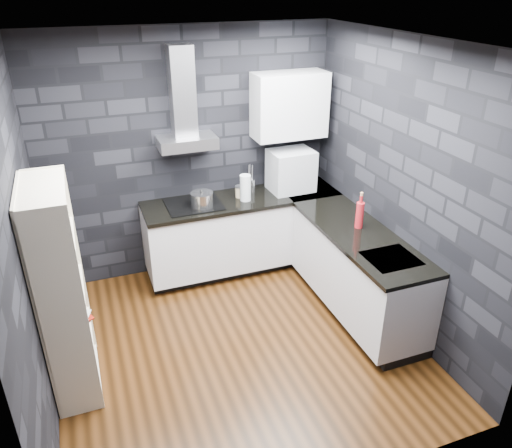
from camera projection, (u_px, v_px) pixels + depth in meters
ground at (238, 344)px, 4.70m from camera, size 3.20×3.20×0.00m
ceiling at (232, 42)px, 3.49m from camera, size 3.20×3.20×0.00m
wall_back at (189, 155)px, 5.46m from camera, size 3.20×0.05×2.70m
wall_front at (328, 336)px, 2.74m from camera, size 3.20×0.05×2.70m
wall_left at (21, 250)px, 3.59m from camera, size 0.05×3.20×2.70m
wall_right at (402, 189)px, 4.60m from camera, size 0.05×3.20×2.70m
toekick_back at (242, 262)px, 5.96m from camera, size 2.18×0.50×0.10m
toekick_right at (357, 305)px, 5.18m from camera, size 0.50×1.78×0.10m
counter_back_cab at (242, 231)px, 5.73m from camera, size 2.20×0.60×0.76m
counter_right_cab at (357, 270)px, 4.98m from camera, size 0.60×1.80×0.76m
counter_back_top at (242, 200)px, 5.54m from camera, size 2.20×0.62×0.04m
counter_right_top at (360, 235)px, 4.79m from camera, size 0.62×1.80×0.04m
counter_corner_top at (307, 190)px, 5.80m from camera, size 0.62×0.62×0.04m
hood_body at (187, 142)px, 5.18m from camera, size 0.60×0.34×0.12m
hood_chimney at (182, 91)px, 5.01m from camera, size 0.24×0.20×0.90m
upper_cabinet at (289, 105)px, 5.41m from camera, size 0.80×0.35×0.70m
cooktop at (194, 204)px, 5.37m from camera, size 0.58×0.50×0.01m
sink_rim at (391, 259)px, 4.37m from camera, size 0.44×0.40×0.01m
pot at (202, 200)px, 5.29m from camera, size 0.28×0.28×0.14m
glass_vase at (245, 188)px, 5.42m from camera, size 0.15×0.15×0.29m
storage_jar at (240, 192)px, 5.54m from camera, size 0.10×0.10×0.12m
utensil_crock at (250, 185)px, 5.68m from camera, size 0.12×0.12×0.14m
appliance_garage at (291, 171)px, 5.65m from camera, size 0.49×0.39×0.48m
red_bottle at (360, 215)px, 4.84m from camera, size 0.10×0.10×0.26m
bookshelf at (62, 292)px, 3.90m from camera, size 0.51×0.86×1.80m
fruit_bowl at (61, 296)px, 3.80m from camera, size 0.23×0.23×0.06m
book_red at (70, 312)px, 4.21m from camera, size 0.15×0.08×0.21m
book_second at (68, 309)px, 4.22m from camera, size 0.15×0.06×0.21m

